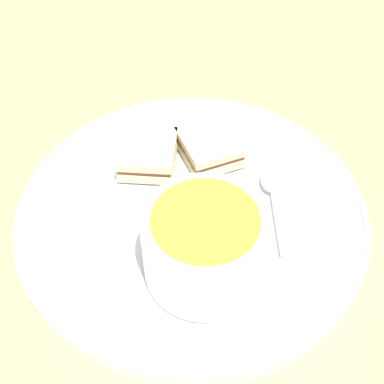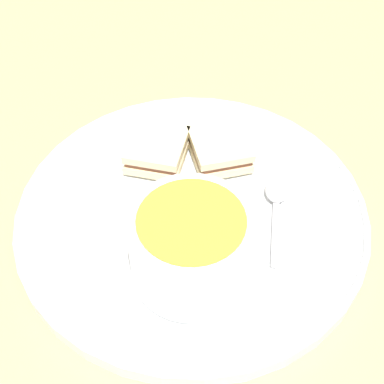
{
  "view_description": "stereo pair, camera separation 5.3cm",
  "coord_description": "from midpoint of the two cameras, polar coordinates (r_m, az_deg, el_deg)",
  "views": [
    {
      "loc": [
        0.13,
        -0.33,
        0.44
      ],
      "look_at": [
        0.0,
        0.0,
        0.04
      ],
      "focal_mm": 50.0,
      "sensor_mm": 36.0,
      "label": 1
    },
    {
      "loc": [
        0.18,
        -0.31,
        0.44
      ],
      "look_at": [
        0.0,
        0.0,
        0.04
      ],
      "focal_mm": 50.0,
      "sensor_mm": 36.0,
      "label": 2
    }
  ],
  "objects": [
    {
      "name": "ground_plane",
      "position": [
        0.56,
        -2.7,
        -3.08
      ],
      "size": [
        2.4,
        2.4,
        0.0
      ],
      "primitive_type": "plane",
      "color": "tan"
    },
    {
      "name": "sandwich_half_far",
      "position": [
        0.58,
        -7.33,
        3.9
      ],
      "size": [
        0.08,
        0.08,
        0.03
      ],
      "rotation": [
        0.0,
        0.0,
        1.88
      ],
      "color": "beige",
      "rests_on": "plate"
    },
    {
      "name": "sandwich_half_near",
      "position": [
        0.59,
        -0.67,
        4.74
      ],
      "size": [
        0.09,
        0.09,
        0.03
      ],
      "rotation": [
        0.0,
        0.0,
        2.34
      ],
      "color": "beige",
      "rests_on": "plate"
    },
    {
      "name": "plate",
      "position": [
        0.56,
        -2.74,
        -2.34
      ],
      "size": [
        0.36,
        0.36,
        0.02
      ],
      "color": "white",
      "rests_on": "ground_plane"
    },
    {
      "name": "spoon",
      "position": [
        0.56,
        5.99,
        0.35
      ],
      "size": [
        0.06,
        0.11,
        0.01
      ],
      "rotation": [
        0.0,
        0.0,
        8.26
      ],
      "color": "silver",
      "rests_on": "plate"
    },
    {
      "name": "soup_bowl",
      "position": [
        0.47,
        -1.89,
        -5.9
      ],
      "size": [
        0.11,
        0.11,
        0.07
      ],
      "color": "white",
      "rests_on": "plate"
    }
  ]
}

